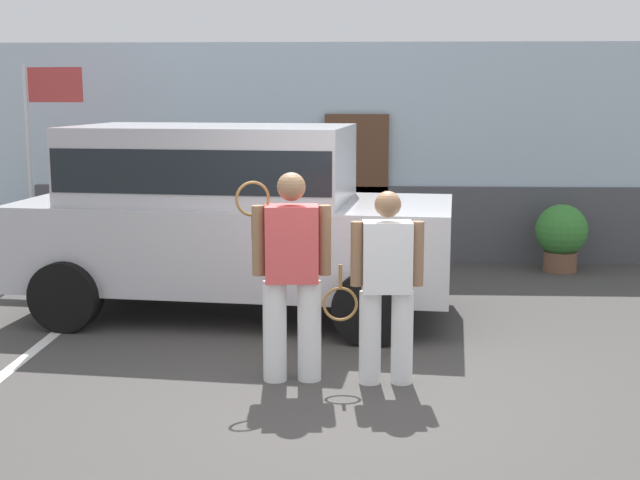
{
  "coord_description": "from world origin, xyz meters",
  "views": [
    {
      "loc": [
        0.07,
        -6.61,
        2.4
      ],
      "look_at": [
        -0.28,
        1.2,
        1.05
      ],
      "focal_mm": 48.12,
      "sensor_mm": 36.0,
      "label": 1
    }
  ],
  "objects_px": {
    "tennis_player_man": "(291,273)",
    "tennis_player_woman": "(386,285)",
    "flag_pole": "(42,128)",
    "potted_plant_by_porch": "(561,234)",
    "parked_suv": "(227,210)"
  },
  "relations": [
    {
      "from": "tennis_player_woman",
      "to": "flag_pole",
      "type": "bearing_deg",
      "value": -47.17
    },
    {
      "from": "parked_suv",
      "to": "flag_pole",
      "type": "relative_size",
      "value": 1.72
    },
    {
      "from": "parked_suv",
      "to": "tennis_player_man",
      "type": "height_order",
      "value": "parked_suv"
    },
    {
      "from": "potted_plant_by_porch",
      "to": "tennis_player_woman",
      "type": "bearing_deg",
      "value": -118.34
    },
    {
      "from": "parked_suv",
      "to": "tennis_player_woman",
      "type": "bearing_deg",
      "value": -47.22
    },
    {
      "from": "tennis_player_man",
      "to": "tennis_player_woman",
      "type": "height_order",
      "value": "tennis_player_man"
    },
    {
      "from": "parked_suv",
      "to": "flag_pole",
      "type": "distance_m",
      "value": 3.49
    },
    {
      "from": "potted_plant_by_porch",
      "to": "tennis_player_man",
      "type": "bearing_deg",
      "value": -125.5
    },
    {
      "from": "potted_plant_by_porch",
      "to": "flag_pole",
      "type": "height_order",
      "value": "flag_pole"
    },
    {
      "from": "parked_suv",
      "to": "potted_plant_by_porch",
      "type": "relative_size",
      "value": 5.22
    },
    {
      "from": "tennis_player_woman",
      "to": "tennis_player_man",
      "type": "bearing_deg",
      "value": -5.82
    },
    {
      "from": "parked_suv",
      "to": "tennis_player_man",
      "type": "relative_size",
      "value": 2.72
    },
    {
      "from": "tennis_player_woman",
      "to": "flag_pole",
      "type": "relative_size",
      "value": 0.58
    },
    {
      "from": "flag_pole",
      "to": "tennis_player_woman",
      "type": "bearing_deg",
      "value": -44.18
    },
    {
      "from": "tennis_player_man",
      "to": "flag_pole",
      "type": "bearing_deg",
      "value": -54.39
    }
  ]
}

